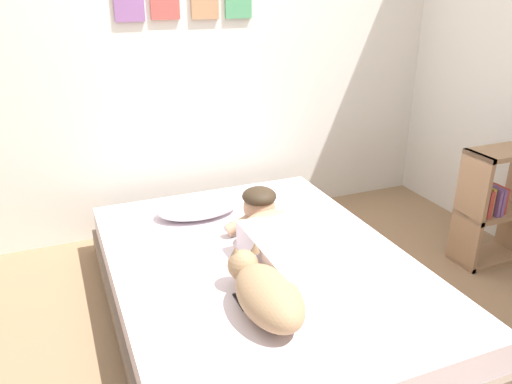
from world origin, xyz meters
TOP-DOWN VIEW (x-y plane):
  - ground_plane at (0.00, 0.00)m, footprint 11.62×11.62m
  - back_wall at (0.00, 1.44)m, footprint 3.81×0.12m
  - bed at (0.02, 0.17)m, footprint 1.56×2.10m
  - pillow at (-0.13, 0.83)m, footprint 0.52×0.32m
  - person_lying at (0.14, 0.12)m, footprint 0.43×0.92m
  - dog at (-0.14, -0.27)m, footprint 0.26×0.57m
  - coffee_cup at (0.11, 0.54)m, footprint 0.12×0.09m
  - cell_phone at (-0.20, -0.16)m, footprint 0.07×0.14m
  - bookshelf at (1.58, 0.13)m, footprint 0.45×0.24m

SIDE VIEW (x-z plane):
  - ground_plane at x=0.00m, z-range 0.00..0.00m
  - bed at x=0.02m, z-range 0.00..0.32m
  - cell_phone at x=-0.20m, z-range 0.32..0.33m
  - coffee_cup at x=0.11m, z-range 0.32..0.40m
  - pillow at x=-0.13m, z-range 0.32..0.43m
  - bookshelf at x=1.58m, z-range 0.01..0.76m
  - dog at x=-0.14m, z-range 0.32..0.53m
  - person_lying at x=0.14m, z-range 0.29..0.56m
  - back_wall at x=0.00m, z-range 0.00..2.50m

